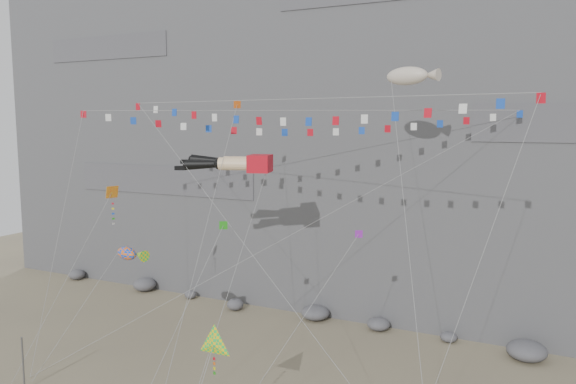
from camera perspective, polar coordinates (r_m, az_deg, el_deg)
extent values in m
cube|color=slate|center=(64.26, 8.40, 13.25)|extent=(80.00, 28.00, 50.00)
cylinder|color=slate|center=(43.40, -25.31, -15.49)|extent=(0.12, 0.12, 3.72)
cube|color=red|center=(41.22, -2.86, 2.91)|extent=(2.11, 2.50, 1.26)
cylinder|color=#FFD59F|center=(41.04, -5.57, 2.87)|extent=(2.32, 1.52, 0.93)
sphere|color=black|center=(41.33, -7.01, 2.88)|extent=(0.86, 0.86, 0.86)
cone|color=black|center=(41.71, -8.67, 2.79)|extent=(2.67, 1.49, 0.87)
cube|color=black|center=(42.28, -10.86, 2.41)|extent=(0.90, 0.59, 0.31)
cylinder|color=#FFD59F|center=(42.26, -5.13, 2.99)|extent=(2.32, 1.52, 0.93)
sphere|color=black|center=(42.54, -6.53, 3.00)|extent=(0.86, 0.86, 0.86)
cone|color=black|center=(42.89, -8.16, 3.17)|extent=(2.69, 1.49, 0.93)
cube|color=black|center=(43.44, -10.30, 3.06)|extent=(0.90, 0.59, 0.31)
cylinder|color=gray|center=(35.50, -6.65, -10.14)|extent=(0.03, 0.03, 21.42)
cylinder|color=gray|center=(42.39, -12.04, -4.68)|extent=(0.03, 0.03, 27.36)
cube|color=slate|center=(45.78, -24.73, -16.70)|extent=(0.16, 0.16, 0.10)
cylinder|color=gray|center=(33.76, 5.92, -7.05)|extent=(0.03, 0.03, 22.34)
cylinder|color=gray|center=(43.96, -21.84, -8.70)|extent=(0.03, 0.03, 14.93)
cube|color=slate|center=(45.20, -26.32, -17.10)|extent=(0.16, 0.16, 0.10)
cylinder|color=gray|center=(43.79, -20.31, -11.70)|extent=(0.03, 0.03, 10.80)
cube|color=slate|center=(45.04, -24.55, -17.10)|extent=(0.16, 0.16, 0.10)
cylinder|color=gray|center=(35.01, 13.01, -5.27)|extent=(0.03, 0.03, 24.74)
cylinder|color=gray|center=(37.53, -8.91, -5.79)|extent=(0.03, 0.03, 24.68)
cylinder|color=gray|center=(35.00, 0.57, -14.05)|extent=(0.03, 0.03, 15.38)
cylinder|color=gray|center=(35.27, -11.32, -13.57)|extent=(0.03, 0.03, 14.76)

